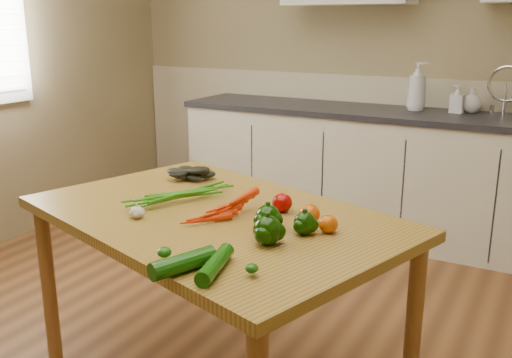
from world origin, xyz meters
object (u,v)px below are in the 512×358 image
Objects in this scene: pepper_c at (268,230)px; tomato_b at (309,214)px; table at (214,233)px; tomato_a at (282,203)px; garlic_bulb at (137,212)px; pepper_a at (268,218)px; soap_bottle_b at (457,99)px; zucchini_b at (183,263)px; tomato_c at (328,224)px; carrot_bunch at (212,203)px; leafy_greens at (186,168)px; soap_bottle_a at (417,86)px; soap_bottle_c at (472,100)px; zucchini_a at (215,264)px; pepper_b at (305,223)px.

tomato_b is (0.04, 0.25, -0.01)m from pepper_c.
tomato_a is at bearing 48.35° from table.
pepper_a is (0.49, 0.13, 0.02)m from garlic_bulb.
zucchini_b is at bearing -3.32° from soap_bottle_b.
tomato_c is 0.33× the size of zucchini_b.
tomato_a is (0.23, 0.14, 0.12)m from table.
tomato_b reaches higher than zucchini_b.
pepper_c is at bearing 69.25° from zucchini_b.
tomato_a reaches higher than garlic_bulb.
carrot_bunch is 4.94× the size of garlic_bulb.
zucchini_b is (-0.25, -0.51, -0.00)m from tomato_c.
carrot_bunch is 1.30× the size of leafy_greens.
table is at bearing 175.15° from soap_bottle_a.
tomato_c reaches higher than table.
carrot_bunch is at bearing -78.67° from soap_bottle_c.
carrot_bunch reaches higher than garlic_bulb.
tomato_b reaches higher than zucchini_a.
pepper_a is 0.21m from tomato_a.
soap_bottle_c is at bearing 63.22° from leafy_greens.
zucchini_a is at bearing -85.91° from pepper_a.
tomato_b is (0.59, 0.26, 0.01)m from garlic_bulb.
pepper_c is 1.41× the size of tomato_c.
table is 21.24× the size of tomato_b.
pepper_b is at bearing 11.11° from table.
soap_bottle_b is 2.35× the size of tomato_b.
garlic_bulb is (-0.21, -0.20, -0.01)m from carrot_bunch.
pepper_a is 0.40× the size of zucchini_a.
soap_bottle_c is 2.35m from pepper_a.
pepper_b reaches higher than table.
carrot_bunch is 1.20× the size of zucchini_a.
garlic_bulb is 0.79× the size of tomato_c.
soap_bottle_a is at bearing 92.40° from pepper_c.
tomato_c is at bearing -66.93° from soap_bottle_c.
leafy_greens is at bearing 154.81° from table.
pepper_c is 0.33m from zucchini_b.
carrot_bunch reaches higher than tomato_c.
pepper_b is at bearing 67.61° from zucchini_b.
soap_bottle_a is 4.18× the size of tomato_b.
table is 21.05× the size of tomato_a.
soap_bottle_b reaches higher than carrot_bunch.
soap_bottle_a is 4.15× the size of tomato_a.
leafy_greens is 2.13× the size of pepper_c.
garlic_bulb is at bearing -13.95° from soap_bottle_b.
carrot_bunch is at bearing 150.98° from pepper_c.
soap_bottle_a is 0.37m from soap_bottle_c.
zucchini_a is (0.07, -2.64, -0.26)m from soap_bottle_a.
table is 8.02× the size of leafy_greens.
soap_bottle_a is 1.55× the size of zucchini_b.
table is at bearing 150.67° from pepper_c.
pepper_a is 0.17m from tomato_b.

